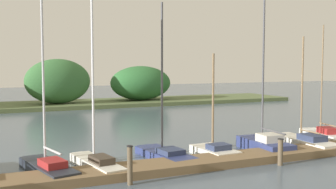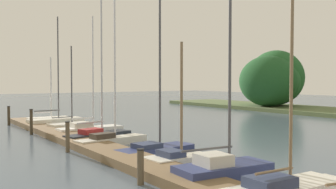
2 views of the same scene
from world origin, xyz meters
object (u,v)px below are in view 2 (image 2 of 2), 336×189
at_px(sailboat_5, 112,138).
at_px(mooring_piling_0, 9,116).
at_px(sailboat_7, 179,157).
at_px(mooring_piling_3, 140,167).
at_px(mooring_piling_2, 68,137).
at_px(mooring_piling_1, 31,122).
at_px(sailboat_8, 225,168).
at_px(sailboat_0, 50,119).
at_px(sailboat_6, 157,147).
at_px(sailboat_4, 99,133).
at_px(sailboat_1, 57,121).
at_px(sailboat_2, 71,125).
at_px(sailboat_3, 91,129).
at_px(sailboat_9, 285,189).

bearing_deg(sailboat_5, mooring_piling_0, 92.25).
height_order(sailboat_7, mooring_piling_3, sailboat_7).
bearing_deg(mooring_piling_2, sailboat_7, 28.35).
bearing_deg(mooring_piling_1, mooring_piling_0, -178.79).
height_order(sailboat_8, mooring_piling_2, sailboat_8).
distance_m(sailboat_0, sailboat_6, 15.69).
bearing_deg(sailboat_5, sailboat_8, -99.09).
relative_size(sailboat_4, mooring_piling_3, 7.04).
bearing_deg(sailboat_5, sailboat_1, 79.13).
relative_size(sailboat_4, sailboat_8, 1.08).
xyz_separation_m(sailboat_7, mooring_piling_2, (-5.20, -2.81, 0.43)).
xyz_separation_m(sailboat_6, sailboat_8, (5.31, -0.54, 0.10)).
relative_size(mooring_piling_0, mooring_piling_3, 1.22).
relative_size(sailboat_2, sailboat_5, 0.70).
bearing_deg(mooring_piling_3, sailboat_3, 165.27).
bearing_deg(mooring_piling_3, sailboat_2, 169.01).
bearing_deg(sailboat_9, sailboat_1, 90.49).
distance_m(sailboat_7, sailboat_9, 5.46).
relative_size(sailboat_0, sailboat_4, 0.62).
height_order(sailboat_5, mooring_piling_3, sailboat_5).
xyz_separation_m(sailboat_7, sailboat_9, (5.46, -0.11, 0.01)).
height_order(sailboat_8, mooring_piling_3, sailboat_8).
bearing_deg(mooring_piling_3, sailboat_8, 66.90).
bearing_deg(mooring_piling_2, sailboat_2, 159.63).
xyz_separation_m(sailboat_4, sailboat_6, (5.37, 0.53, -0.05)).
xyz_separation_m(sailboat_8, mooring_piling_1, (-15.11, -2.64, 0.38)).
xyz_separation_m(sailboat_4, mooring_piling_1, (-4.43, -2.65, 0.42)).
relative_size(sailboat_0, sailboat_2, 0.91).
bearing_deg(sailboat_6, sailboat_9, -101.52).
xyz_separation_m(sailboat_0, sailboat_3, (7.77, 0.23, 0.03)).
bearing_deg(sailboat_9, mooring_piling_1, 99.18).
xyz_separation_m(sailboat_1, sailboat_8, (18.56, -0.08, 0.04)).
height_order(sailboat_0, mooring_piling_0, sailboat_0).
relative_size(sailboat_1, sailboat_9, 1.36).
xyz_separation_m(sailboat_8, sailboat_9, (2.58, -0.03, -0.10)).
distance_m(sailboat_0, sailboat_9, 23.58).
distance_m(sailboat_7, mooring_piling_1, 12.54).
bearing_deg(sailboat_0, sailboat_5, -89.28).
bearing_deg(sailboat_0, mooring_piling_2, -100.56).
relative_size(sailboat_6, mooring_piling_3, 6.15).
relative_size(sailboat_5, mooring_piling_1, 5.09).
bearing_deg(sailboat_0, mooring_piling_3, -95.89).
distance_m(mooring_piling_0, mooring_piling_3, 20.06).
relative_size(sailboat_5, sailboat_9, 1.38).
relative_size(sailboat_7, mooring_piling_3, 4.18).
bearing_deg(sailboat_4, sailboat_0, 74.56).
distance_m(sailboat_5, sailboat_8, 8.72).
relative_size(sailboat_8, mooring_piling_3, 6.49).
xyz_separation_m(sailboat_4, mooring_piling_2, (2.60, -2.74, 0.35)).
height_order(sailboat_6, sailboat_8, sailboat_8).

